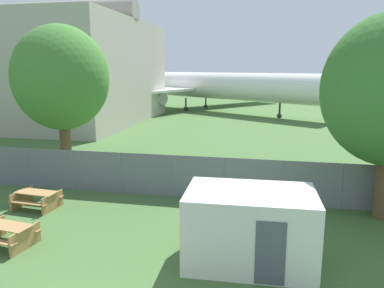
% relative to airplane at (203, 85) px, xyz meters
% --- Properties ---
extents(hangar_building, '(26.86, 21.22, 13.16)m').
position_rel_airplane_xyz_m(hangar_building, '(-18.01, -14.65, 2.16)').
color(hangar_building, '#ADA899').
rests_on(hangar_building, ground).
extents(perimeter_fence, '(56.07, 0.07, 2.05)m').
position_rel_airplane_xyz_m(perimeter_fence, '(5.08, -37.18, -2.54)').
color(perimeter_fence, slate).
rests_on(perimeter_fence, ground).
extents(airplane, '(40.53, 34.29, 10.85)m').
position_rel_airplane_xyz_m(airplane, '(0.00, 0.00, 0.00)').
color(airplane, white).
rests_on(airplane, ground).
extents(portable_cabin, '(4.06, 2.68, 2.36)m').
position_rel_airplane_xyz_m(portable_cabin, '(9.09, -42.64, -2.39)').
color(portable_cabin, silver).
rests_on(portable_cabin, ground).
extents(picnic_bench_near_cabin, '(1.99, 1.64, 0.76)m').
position_rel_airplane_xyz_m(picnic_bench_near_cabin, '(0.80, -43.21, -3.09)').
color(picnic_bench_near_cabin, '#A37A47').
rests_on(picnic_bench_near_cabin, ground).
extents(picnic_bench_open_grass, '(1.91, 1.55, 0.76)m').
position_rel_airplane_xyz_m(picnic_bench_open_grass, '(-0.30, -39.85, -3.09)').
color(picnic_bench_open_grass, '#A37A47').
rests_on(picnic_bench_open_grass, ground).
extents(tree_left_of_cabin, '(5.26, 5.26, 8.42)m').
position_rel_airplane_xyz_m(tree_left_of_cabin, '(-1.85, -34.59, 1.93)').
color(tree_left_of_cabin, brown).
rests_on(tree_left_of_cabin, ground).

